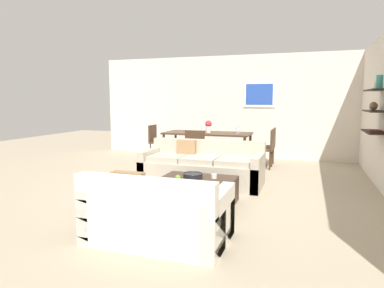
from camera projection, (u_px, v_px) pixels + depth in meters
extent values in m
plane|color=tan|center=(197.00, 188.00, 5.98)|extent=(18.00, 18.00, 0.00)
cube|color=silver|center=(249.00, 107.00, 9.02)|extent=(8.40, 0.06, 2.70)
cube|color=white|center=(259.00, 94.00, 8.85)|extent=(0.81, 0.02, 0.67)
cube|color=#264CB2|center=(259.00, 94.00, 8.84)|extent=(0.69, 0.01, 0.54)
cube|color=black|center=(377.00, 90.00, 5.66)|extent=(0.28, 0.90, 0.02)
cube|color=black|center=(375.00, 111.00, 5.71)|extent=(0.28, 0.90, 0.02)
cube|color=black|center=(374.00, 132.00, 5.75)|extent=(0.28, 0.90, 0.02)
cylinder|color=teal|center=(379.00, 82.00, 5.46)|extent=(0.10, 0.10, 0.22)
sphere|color=olive|center=(374.00, 106.00, 5.87)|extent=(0.14, 0.14, 0.14)
cylinder|color=silver|center=(376.00, 86.00, 5.70)|extent=(0.07, 0.07, 0.12)
cube|color=#4C1E19|center=(375.00, 131.00, 5.61)|extent=(0.20, 0.28, 0.03)
cube|color=#B2A893|center=(202.00, 173.00, 6.23)|extent=(2.18, 0.90, 0.42)
cube|color=#B2A893|center=(207.00, 149.00, 6.53)|extent=(2.18, 0.16, 0.36)
cube|color=#B2A893|center=(151.00, 165.00, 6.55)|extent=(0.14, 0.90, 0.60)
cube|color=#B2A893|center=(258.00, 172.00, 5.90)|extent=(0.14, 0.90, 0.60)
cube|color=#B2A893|center=(169.00, 157.00, 6.37)|extent=(0.61, 0.70, 0.10)
cube|color=#B2A893|center=(201.00, 159.00, 6.16)|extent=(0.61, 0.70, 0.10)
cube|color=#B2A893|center=(236.00, 161.00, 5.96)|extent=(0.61, 0.70, 0.10)
cube|color=#99724C|center=(186.00, 149.00, 6.48)|extent=(0.37, 0.15, 0.36)
cube|color=silver|center=(159.00, 221.00, 3.78)|extent=(1.51, 0.90, 0.42)
cube|color=silver|center=(143.00, 195.00, 3.38)|extent=(1.51, 0.16, 0.36)
cube|color=silver|center=(219.00, 220.00, 3.55)|extent=(0.14, 0.90, 0.60)
cube|color=silver|center=(106.00, 207.00, 3.98)|extent=(0.14, 0.90, 0.60)
cube|color=silver|center=(186.00, 200.00, 3.68)|extent=(0.59, 0.70, 0.10)
cube|color=silver|center=(136.00, 194.00, 3.88)|extent=(0.59, 0.70, 0.10)
cube|color=#99724C|center=(128.00, 189.00, 3.64)|extent=(0.36, 0.13, 0.36)
cube|color=#38281E|center=(196.00, 192.00, 5.03)|extent=(1.11, 0.91, 0.38)
cylinder|color=black|center=(193.00, 176.00, 5.08)|extent=(0.29, 0.29, 0.07)
torus|color=black|center=(193.00, 174.00, 5.08)|extent=(0.29, 0.29, 0.02)
cylinder|color=silver|center=(214.00, 176.00, 5.06)|extent=(0.09, 0.09, 0.06)
sphere|color=#669E2D|center=(178.00, 178.00, 4.93)|extent=(0.08, 0.08, 0.08)
cube|color=#422D1E|center=(207.00, 133.00, 8.27)|extent=(2.09, 0.91, 0.04)
cylinder|color=#422D1E|center=(164.00, 149.00, 8.26)|extent=(0.06, 0.06, 0.71)
cylinder|color=#422D1E|center=(244.00, 153.00, 7.64)|extent=(0.06, 0.06, 0.71)
cylinder|color=#422D1E|center=(176.00, 145.00, 9.00)|extent=(0.06, 0.06, 0.71)
cylinder|color=#422D1E|center=(250.00, 148.00, 8.38)|extent=(0.06, 0.06, 0.71)
cube|color=#422D1E|center=(160.00, 142.00, 8.94)|extent=(0.44, 0.44, 0.04)
cube|color=#422D1E|center=(152.00, 133.00, 8.97)|extent=(0.04, 0.44, 0.43)
cylinder|color=#422D1E|center=(163.00, 152.00, 8.74)|extent=(0.04, 0.04, 0.41)
cylinder|color=#422D1E|center=(169.00, 150.00, 9.08)|extent=(0.04, 0.04, 0.41)
cylinder|color=#422D1E|center=(150.00, 151.00, 8.85)|extent=(0.04, 0.04, 0.41)
cylinder|color=#422D1E|center=(156.00, 149.00, 9.19)|extent=(0.04, 0.04, 0.41)
cube|color=#422D1E|center=(265.00, 147.00, 8.07)|extent=(0.44, 0.44, 0.04)
cube|color=#422D1E|center=(274.00, 137.00, 7.97)|extent=(0.04, 0.44, 0.43)
cylinder|color=#422D1E|center=(258.00, 155.00, 8.32)|extent=(0.04, 0.04, 0.41)
cylinder|color=#422D1E|center=(256.00, 157.00, 7.98)|extent=(0.04, 0.04, 0.41)
cylinder|color=#422D1E|center=(273.00, 155.00, 8.21)|extent=(0.04, 0.04, 0.41)
cylinder|color=#422D1E|center=(272.00, 158.00, 7.87)|extent=(0.04, 0.04, 0.41)
cube|color=#422D1E|center=(198.00, 150.00, 7.58)|extent=(0.44, 0.44, 0.04)
cube|color=#422D1E|center=(195.00, 140.00, 7.37)|extent=(0.44, 0.04, 0.43)
cylinder|color=#422D1E|center=(208.00, 159.00, 7.72)|extent=(0.04, 0.04, 0.41)
cylinder|color=#422D1E|center=(192.00, 158.00, 7.84)|extent=(0.04, 0.04, 0.41)
cylinder|color=#422D1E|center=(203.00, 162.00, 7.39)|extent=(0.04, 0.04, 0.41)
cylinder|color=#422D1E|center=(187.00, 161.00, 7.50)|extent=(0.04, 0.04, 0.41)
cube|color=#422D1E|center=(263.00, 149.00, 7.68)|extent=(0.44, 0.44, 0.04)
cube|color=#422D1E|center=(272.00, 139.00, 7.59)|extent=(0.04, 0.44, 0.43)
cylinder|color=#422D1E|center=(256.00, 157.00, 7.94)|extent=(0.04, 0.04, 0.41)
cylinder|color=#422D1E|center=(253.00, 160.00, 7.60)|extent=(0.04, 0.04, 0.41)
cylinder|color=#422D1E|center=(271.00, 158.00, 7.82)|extent=(0.04, 0.04, 0.41)
cylinder|color=#422D1E|center=(270.00, 161.00, 7.49)|extent=(0.04, 0.04, 0.41)
cylinder|color=silver|center=(203.00, 134.00, 7.90)|extent=(0.06, 0.06, 0.01)
cylinder|color=silver|center=(203.00, 132.00, 7.89)|extent=(0.01, 0.01, 0.08)
cylinder|color=silver|center=(203.00, 128.00, 7.88)|extent=(0.08, 0.08, 0.10)
cylinder|color=silver|center=(237.00, 134.00, 7.92)|extent=(0.06, 0.06, 0.01)
cylinder|color=silver|center=(237.00, 132.00, 7.92)|extent=(0.01, 0.01, 0.07)
cylinder|color=silver|center=(237.00, 129.00, 7.91)|extent=(0.08, 0.08, 0.08)
cylinder|color=silver|center=(239.00, 133.00, 8.13)|extent=(0.06, 0.06, 0.01)
cylinder|color=silver|center=(239.00, 131.00, 8.13)|extent=(0.01, 0.01, 0.07)
cylinder|color=silver|center=(239.00, 128.00, 8.12)|extent=(0.08, 0.08, 0.09)
cylinder|color=silver|center=(208.00, 129.00, 8.23)|extent=(0.11, 0.11, 0.15)
sphere|color=red|center=(208.00, 124.00, 8.21)|extent=(0.16, 0.16, 0.16)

